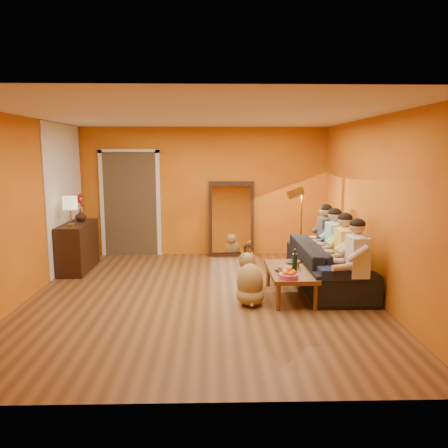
{
  "coord_description": "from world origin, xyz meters",
  "views": [
    {
      "loc": [
        0.19,
        -6.15,
        2.09
      ],
      "look_at": [
        0.35,
        0.5,
        1.0
      ],
      "focal_mm": 35.0,
      "sensor_mm": 36.0,
      "label": 1
    }
  ],
  "objects_px": {
    "wine_bottle": "(295,260)",
    "tumbler": "(297,264)",
    "table_lamp": "(70,211)",
    "laptop": "(298,262)",
    "person_far_right": "(326,239)",
    "vase": "(81,216)",
    "mirror_frame": "(231,219)",
    "person_mid_left": "(345,254)",
    "coffee_table": "(290,283)",
    "dog": "(250,278)",
    "person_far_left": "(357,263)",
    "floor_lamp": "(301,230)",
    "sideboard": "(78,247)",
    "sofa": "(328,264)",
    "person_mid_right": "(335,246)"
  },
  "relations": [
    {
      "from": "sideboard",
      "to": "coffee_table",
      "type": "bearing_deg",
      "value": -24.26
    },
    {
      "from": "mirror_frame",
      "to": "person_far_right",
      "type": "relative_size",
      "value": 1.25
    },
    {
      "from": "table_lamp",
      "to": "person_far_left",
      "type": "distance_m",
      "value": 4.72
    },
    {
      "from": "table_lamp",
      "to": "person_far_left",
      "type": "xyz_separation_m",
      "value": [
        4.37,
        -1.7,
        -0.49
      ]
    },
    {
      "from": "coffee_table",
      "to": "laptop",
      "type": "bearing_deg",
      "value": 62.8
    },
    {
      "from": "vase",
      "to": "table_lamp",
      "type": "bearing_deg",
      "value": -90.0
    },
    {
      "from": "coffee_table",
      "to": "dog",
      "type": "relative_size",
      "value": 1.69
    },
    {
      "from": "floor_lamp",
      "to": "laptop",
      "type": "height_order",
      "value": "floor_lamp"
    },
    {
      "from": "sideboard",
      "to": "person_far_right",
      "type": "distance_m",
      "value": 4.39
    },
    {
      "from": "table_lamp",
      "to": "person_mid_left",
      "type": "bearing_deg",
      "value": -14.76
    },
    {
      "from": "sofa",
      "to": "person_far_right",
      "type": "relative_size",
      "value": 1.91
    },
    {
      "from": "wine_bottle",
      "to": "tumbler",
      "type": "height_order",
      "value": "wine_bottle"
    },
    {
      "from": "person_far_left",
      "to": "person_mid_left",
      "type": "xyz_separation_m",
      "value": [
        0.0,
        0.55,
        0.0
      ]
    },
    {
      "from": "sideboard",
      "to": "person_far_left",
      "type": "xyz_separation_m",
      "value": [
        4.37,
        -2.0,
        0.18
      ]
    },
    {
      "from": "table_lamp",
      "to": "person_far_right",
      "type": "bearing_deg",
      "value": -0.67
    },
    {
      "from": "wine_bottle",
      "to": "tumbler",
      "type": "bearing_deg",
      "value": 67.62
    },
    {
      "from": "dog",
      "to": "laptop",
      "type": "relative_size",
      "value": 2.04
    },
    {
      "from": "mirror_frame",
      "to": "person_mid_left",
      "type": "xyz_separation_m",
      "value": [
        1.58,
        -2.53,
        -0.15
      ]
    },
    {
      "from": "mirror_frame",
      "to": "sideboard",
      "type": "relative_size",
      "value": 1.29
    },
    {
      "from": "sideboard",
      "to": "floor_lamp",
      "type": "height_order",
      "value": "floor_lamp"
    },
    {
      "from": "sofa",
      "to": "wine_bottle",
      "type": "bearing_deg",
      "value": 134.62
    },
    {
      "from": "coffee_table",
      "to": "person_mid_right",
      "type": "xyz_separation_m",
      "value": [
        0.83,
        0.69,
        0.4
      ]
    },
    {
      "from": "sofa",
      "to": "person_mid_left",
      "type": "xyz_separation_m",
      "value": [
        0.13,
        -0.45,
        0.27
      ]
    },
    {
      "from": "person_far_right",
      "to": "vase",
      "type": "distance_m",
      "value": 4.42
    },
    {
      "from": "wine_bottle",
      "to": "coffee_table",
      "type": "bearing_deg",
      "value": 135.0
    },
    {
      "from": "tumbler",
      "to": "vase",
      "type": "bearing_deg",
      "value": 154.76
    },
    {
      "from": "wine_bottle",
      "to": "sofa",
      "type": "bearing_deg",
      "value": 44.62
    },
    {
      "from": "table_lamp",
      "to": "laptop",
      "type": "bearing_deg",
      "value": -14.25
    },
    {
      "from": "person_mid_left",
      "to": "vase",
      "type": "xyz_separation_m",
      "value": [
        -4.37,
        1.7,
        0.34
      ]
    },
    {
      "from": "table_lamp",
      "to": "dog",
      "type": "relative_size",
      "value": 0.71
    },
    {
      "from": "wine_bottle",
      "to": "dog",
      "type": "bearing_deg",
      "value": -164.74
    },
    {
      "from": "floor_lamp",
      "to": "tumbler",
      "type": "relative_size",
      "value": 14.86
    },
    {
      "from": "vase",
      "to": "sofa",
      "type": "bearing_deg",
      "value": -16.44
    },
    {
      "from": "table_lamp",
      "to": "wine_bottle",
      "type": "bearing_deg",
      "value": -20.54
    },
    {
      "from": "person_mid_left",
      "to": "person_far_right",
      "type": "xyz_separation_m",
      "value": [
        0.0,
        1.1,
        0.0
      ]
    },
    {
      "from": "mirror_frame",
      "to": "person_far_right",
      "type": "bearing_deg",
      "value": -42.17
    },
    {
      "from": "mirror_frame",
      "to": "floor_lamp",
      "type": "bearing_deg",
      "value": -41.53
    },
    {
      "from": "person_mid_right",
      "to": "vase",
      "type": "height_order",
      "value": "person_mid_right"
    },
    {
      "from": "mirror_frame",
      "to": "laptop",
      "type": "relative_size",
      "value": 4.29
    },
    {
      "from": "sideboard",
      "to": "floor_lamp",
      "type": "distance_m",
      "value": 4.02
    },
    {
      "from": "person_far_left",
      "to": "vase",
      "type": "height_order",
      "value": "person_far_left"
    },
    {
      "from": "tumbler",
      "to": "laptop",
      "type": "bearing_deg",
      "value": 75.38
    },
    {
      "from": "laptop",
      "to": "dog",
      "type": "bearing_deg",
      "value": 179.85
    },
    {
      "from": "tumbler",
      "to": "vase",
      "type": "distance_m",
      "value": 4.07
    },
    {
      "from": "tumbler",
      "to": "person_far_left",
      "type": "bearing_deg",
      "value": -36.51
    },
    {
      "from": "coffee_table",
      "to": "person_mid_right",
      "type": "bearing_deg",
      "value": 39.83
    },
    {
      "from": "coffee_table",
      "to": "dog",
      "type": "distance_m",
      "value": 0.66
    },
    {
      "from": "coffee_table",
      "to": "tumbler",
      "type": "bearing_deg",
      "value": 45.02
    },
    {
      "from": "mirror_frame",
      "to": "coffee_table",
      "type": "distance_m",
      "value": 2.83
    },
    {
      "from": "sideboard",
      "to": "floor_lamp",
      "type": "xyz_separation_m",
      "value": [
        4.01,
        0.0,
        0.29
      ]
    }
  ]
}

